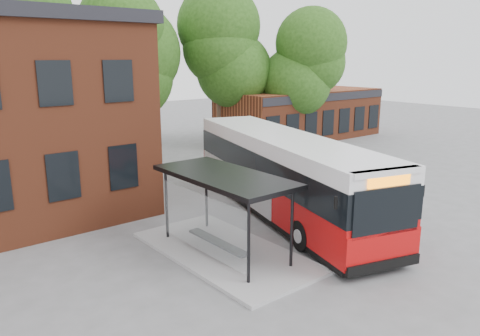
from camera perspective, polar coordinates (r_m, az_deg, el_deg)
ground at (r=20.17m, az=6.64°, el=-6.12°), size 100.00×100.00×0.00m
shop_row at (r=39.81m, az=7.38°, el=6.54°), size 14.00×6.20×4.00m
bus_shelter at (r=16.14m, az=-1.91°, el=-5.64°), size 3.60×7.00×2.90m
bike_rail at (r=33.28m, az=5.48°, el=2.08°), size 5.20×0.10×0.38m
tree_0 at (r=30.18m, az=-24.76°, el=9.93°), size 7.92×7.92×11.00m
tree_1 at (r=33.59m, az=-13.41°, el=10.50°), size 7.92×7.92×10.40m
tree_2 at (r=36.38m, az=-2.58°, el=11.52°), size 7.92×7.92×11.00m
tree_3 at (r=36.76m, az=7.62°, el=10.10°), size 7.04×7.04×9.28m
city_bus at (r=20.31m, az=5.26°, el=-0.85°), size 6.70×13.86×3.46m
bicycle_0 at (r=32.22m, az=3.15°, el=2.14°), size 1.61×0.68×0.82m
bicycle_1 at (r=32.81m, az=3.41°, el=2.59°), size 1.89×0.78×1.10m
bicycle_2 at (r=31.87m, az=3.60°, el=2.10°), size 1.80×0.75×0.92m
bicycle_3 at (r=32.53m, az=5.65°, el=2.36°), size 1.69×1.09×0.99m
bicycle_4 at (r=32.85m, az=5.68°, el=2.29°), size 1.58×0.76×0.80m
bicycle_5 at (r=34.10m, az=7.96°, el=2.90°), size 1.85×0.62×1.10m
bicycle_6 at (r=34.54m, az=6.09°, el=3.00°), size 1.96×0.88×1.00m
bicycle_7 at (r=34.58m, az=7.55°, el=3.01°), size 1.78×0.83×1.03m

